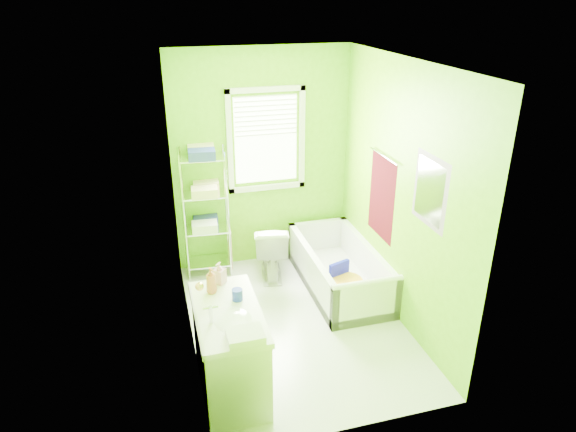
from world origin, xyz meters
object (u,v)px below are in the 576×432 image
object	(u,v)px
toilet	(271,249)
bathtub	(339,274)
vanity	(230,347)
wire_shelf_unit	(206,199)

from	to	relation	value
toilet	bathtub	bearing A→B (deg)	155.81
bathtub	vanity	world-z (taller)	vanity
bathtub	wire_shelf_unit	world-z (taller)	wire_shelf_unit
vanity	wire_shelf_unit	xyz separation A→B (m)	(0.10, 2.02, 0.54)
vanity	wire_shelf_unit	world-z (taller)	wire_shelf_unit
vanity	wire_shelf_unit	size ratio (longest dim) A/B	0.66
toilet	wire_shelf_unit	distance (m)	0.96
bathtub	toilet	xyz separation A→B (m)	(-0.69, 0.48, 0.18)
toilet	wire_shelf_unit	xyz separation A→B (m)	(-0.69, 0.27, 0.61)
wire_shelf_unit	bathtub	bearing A→B (deg)	-28.42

